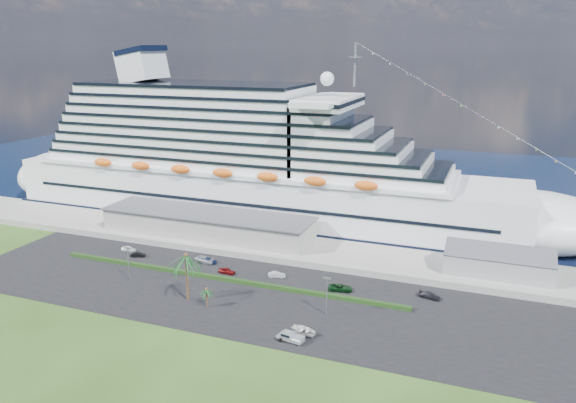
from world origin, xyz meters
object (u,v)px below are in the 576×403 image
at_px(cruise_ship, 253,167).
at_px(boat_trailer, 304,330).
at_px(pickup_truck, 290,337).
at_px(parked_car_3, 208,260).

bearing_deg(cruise_ship, boat_trailer, -58.63).
height_order(pickup_truck, boat_trailer, pickup_truck).
height_order(parked_car_3, boat_trailer, boat_trailer).
relative_size(parked_car_3, pickup_truck, 0.90).
xyz_separation_m(cruise_ship, parked_car_3, (5.11, -39.59, -15.88)).
bearing_deg(pickup_truck, cruise_ship, 119.25).
xyz_separation_m(cruise_ship, boat_trailer, (39.93, -65.50, -15.46)).
xyz_separation_m(parked_car_3, boat_trailer, (34.83, -25.90, 0.42)).
distance_m(cruise_ship, parked_car_3, 42.96).
xyz_separation_m(parked_car_3, pickup_truck, (33.30, -28.98, 0.29)).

